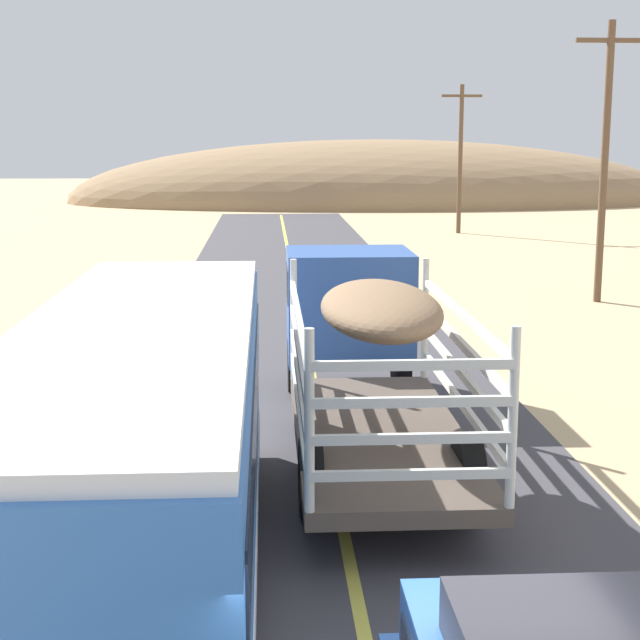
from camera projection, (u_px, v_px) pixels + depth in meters
The scene contains 5 objects.
livestock_truck at pixel (359, 326), 17.38m from camera, with size 2.53×9.70×3.02m.
bus at pixel (142, 450), 10.64m from camera, with size 2.54×10.00×3.21m.
power_pole_mid at pixel (605, 155), 29.77m from camera, with size 2.20×0.24×8.68m.
power_pole_far at pixel (460, 154), 51.90m from camera, with size 2.20×0.24×7.98m.
distant_hill at pixel (376, 201), 79.46m from camera, with size 50.78×24.65×10.10m, color #957553.
Camera 1 is at (-0.98, -6.11, 5.16)m, focal length 53.69 mm.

